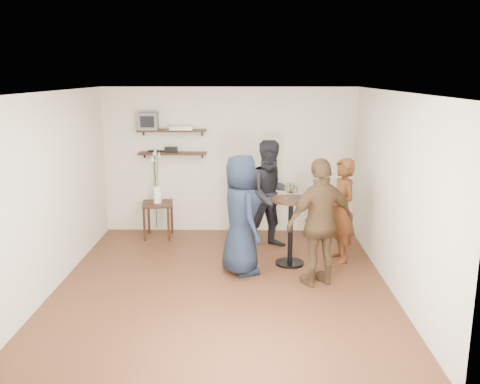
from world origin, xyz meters
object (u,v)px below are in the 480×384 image
crt_monitor (149,121)px  person_plaid (342,210)px  side_table (158,208)px  person_dark (271,195)px  dvd_deck (181,128)px  person_navy (241,215)px  drinks_table (291,222)px  person_brown (321,223)px  radio (171,150)px

crt_monitor → person_plaid: (3.16, -1.40, -1.22)m
side_table → person_plaid: person_plaid is taller
person_dark → dvd_deck: bearing=133.8°
dvd_deck → person_navy: bearing=-60.8°
drinks_table → person_navy: person_navy is taller
drinks_table → person_dark: bearing=108.5°
person_brown → side_table: bearing=-63.0°
person_brown → crt_monitor: bearing=-65.3°
crt_monitor → dvd_deck: (0.57, 0.00, -0.12)m
person_navy → person_brown: size_ratio=0.99×
side_table → person_navy: 2.20m
dvd_deck → drinks_table: bearing=-41.2°
dvd_deck → person_dark: (1.55, -0.81, -1.00)m
crt_monitor → person_dark: bearing=-21.0°
crt_monitor → person_navy: crt_monitor is taller
side_table → person_dark: size_ratio=0.35×
radio → person_navy: bearing=-56.7°
dvd_deck → drinks_table: size_ratio=0.39×
person_dark → person_navy: bearing=-132.3°
radio → side_table: bearing=-125.4°
drinks_table → person_dark: 0.84m
dvd_deck → person_plaid: size_ratio=0.25×
side_table → person_brown: person_brown is taller
crt_monitor → drinks_table: size_ratio=0.31×
person_navy → person_plaid: bearing=-95.5°
radio → person_plaid: person_plaid is taller
crt_monitor → drinks_table: 3.16m
side_table → drinks_table: 2.56m
crt_monitor → drinks_table: (2.37, -1.58, -1.36)m
person_plaid → dvd_deck: bearing=-131.3°
dvd_deck → drinks_table: 2.70m
radio → person_brown: person_brown is taller
person_plaid → person_dark: 1.20m
drinks_table → person_navy: (-0.74, -0.33, 0.21)m
dvd_deck → person_plaid: (2.59, -1.40, -1.10)m
side_table → person_brown: bearing=-38.2°
side_table → person_navy: person_navy is taller
radio → person_navy: (1.26, -1.91, -0.65)m
person_plaid → person_brown: bearing=-39.0°
side_table → drinks_table: drinks_table is taller
crt_monitor → person_brown: bearing=-40.5°
radio → person_plaid: 3.20m
crt_monitor → person_navy: bearing=-49.5°
dvd_deck → crt_monitor: bearing=180.0°
person_dark → side_table: bearing=147.0°
dvd_deck → person_brown: (2.15, -2.32, -1.02)m
radio → dvd_deck: bearing=0.0°
radio → person_brown: 3.35m
dvd_deck → person_dark: 2.02m
dvd_deck → person_plaid: 3.15m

